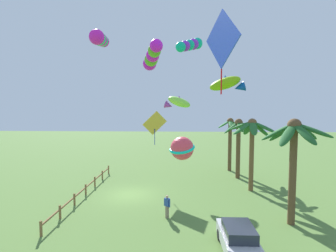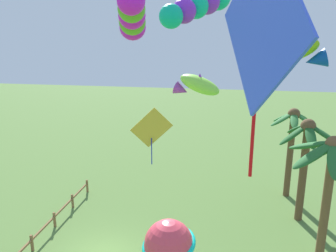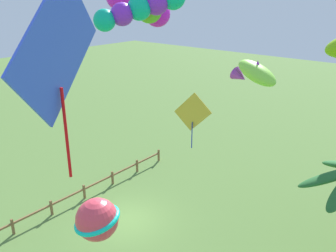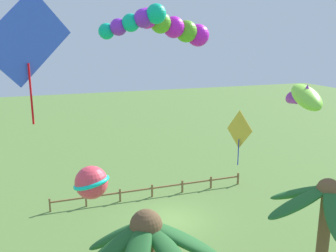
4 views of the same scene
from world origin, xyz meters
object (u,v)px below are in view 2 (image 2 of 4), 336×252
at_px(kite_tube_1, 199,5).
at_px(kite_fish_2, 292,52).
at_px(kite_diamond_6, 260,27).
at_px(kite_ball_4, 169,244).
at_px(palm_tree_3, 292,134).
at_px(palm_tree_0, 306,147).
at_px(kite_fish_5, 197,85).
at_px(kite_diamond_0, 151,129).
at_px(kite_tube_3, 132,17).
at_px(palm_tree_2, 330,167).

height_order(kite_tube_1, kite_fish_2, kite_tube_1).
bearing_deg(kite_fish_2, kite_diamond_6, -11.95).
height_order(kite_ball_4, kite_diamond_6, kite_diamond_6).
xyz_separation_m(palm_tree_3, kite_diamond_6, (16.83, -3.95, 6.61)).
height_order(palm_tree_0, kite_fish_5, kite_fish_5).
height_order(palm_tree_0, kite_diamond_6, kite_diamond_6).
bearing_deg(kite_diamond_0, kite_fish_5, 138.74).
relative_size(kite_tube_1, kite_diamond_6, 0.56).
bearing_deg(kite_diamond_6, kite_fish_2, 168.05).
relative_size(kite_diamond_0, kite_fish_5, 1.07).
distance_m(kite_ball_4, kite_fish_5, 12.10).
relative_size(palm_tree_3, kite_fish_5, 2.02).
xyz_separation_m(kite_tube_3, kite_fish_5, (-6.65, 2.07, -3.61)).
distance_m(palm_tree_2, palm_tree_3, 7.49).
xyz_separation_m(palm_tree_0, kite_fish_2, (-0.36, -1.24, 5.51)).
bearing_deg(palm_tree_3, kite_diamond_6, -13.20).
distance_m(palm_tree_0, palm_tree_2, 4.22).
distance_m(palm_tree_3, kite_diamond_6, 18.51).
relative_size(kite_diamond_0, kite_diamond_6, 0.74).
relative_size(palm_tree_0, kite_diamond_6, 1.41).
xyz_separation_m(palm_tree_2, kite_diamond_6, (9.37, -4.40, 6.08)).
bearing_deg(kite_diamond_6, palm_tree_3, 166.80).
bearing_deg(kite_fish_5, palm_tree_0, 87.63).
relative_size(palm_tree_3, kite_diamond_6, 1.40).
bearing_deg(palm_tree_2, palm_tree_0, -177.17).
bearing_deg(kite_diamond_0, kite_tube_1, 24.30).
xyz_separation_m(palm_tree_0, palm_tree_2, (4.19, 0.21, 0.44)).
bearing_deg(palm_tree_2, kite_diamond_0, -101.60).
relative_size(kite_tube_1, kite_tube_3, 0.61).
bearing_deg(palm_tree_0, kite_ball_4, -28.78).
distance_m(kite_tube_1, kite_fish_2, 10.88).
height_order(palm_tree_3, kite_tube_3, kite_tube_3).
bearing_deg(palm_tree_3, kite_fish_2, -19.02).
distance_m(kite_diamond_0, kite_tube_3, 7.06).
relative_size(palm_tree_0, kite_fish_2, 1.57).
xyz_separation_m(palm_tree_0, kite_diamond_6, (13.57, -4.19, 6.52)).
bearing_deg(kite_tube_1, kite_diamond_6, 19.79).
xyz_separation_m(kite_diamond_0, kite_ball_4, (9.06, 2.63, -1.04)).
bearing_deg(palm_tree_0, kite_fish_2, -106.06).
bearing_deg(palm_tree_2, kite_ball_4, -41.94).
bearing_deg(palm_tree_0, kite_tube_1, -31.15).
relative_size(palm_tree_2, kite_fish_5, 2.10).
bearing_deg(kite_tube_1, palm_tree_3, 156.75).
xyz_separation_m(kite_tube_1, kite_ball_4, (1.98, -0.57, -6.97)).
distance_m(palm_tree_3, kite_fish_2, 6.39).
bearing_deg(kite_diamond_0, palm_tree_0, 104.68).
bearing_deg(palm_tree_0, kite_fish_5, -92.37).
height_order(palm_tree_2, kite_ball_4, palm_tree_2).
bearing_deg(kite_fish_2, palm_tree_3, 160.98).
relative_size(palm_tree_2, kite_tube_3, 1.60).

